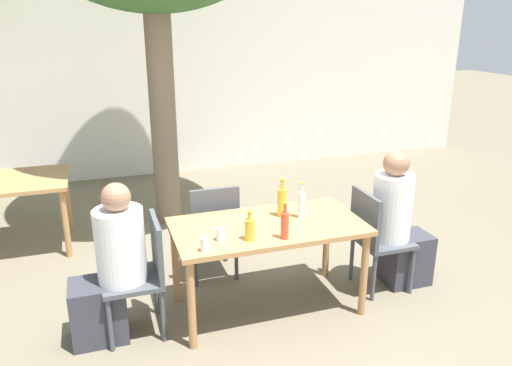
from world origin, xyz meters
name	(u,v)px	position (x,y,z in m)	size (l,w,h in m)	color
ground_plane	(267,307)	(0.00, 0.00, 0.00)	(30.00, 30.00, 0.00)	#706651
cafe_building_wall	(176,81)	(0.00, 4.09, 1.40)	(10.00, 0.08, 2.80)	silver
dining_table_front	(268,234)	(0.00, 0.00, 0.67)	(1.52, 0.80, 0.76)	#B27F4C
dining_table_back	(16,189)	(-2.06, 1.88, 0.65)	(1.03, 0.87, 0.76)	#B27F4C
patio_chair_0	(143,269)	(-0.99, 0.00, 0.52)	(0.44, 0.44, 0.92)	#474C51
patio_chair_1	(375,234)	(0.99, 0.00, 0.52)	(0.44, 0.44, 0.92)	#474C51
patio_chair_2	(213,226)	(-0.30, 0.63, 0.52)	(0.44, 0.44, 0.92)	#474C51
person_seated_0	(111,271)	(-1.23, 0.00, 0.55)	(0.58, 0.36, 1.22)	#383842
person_seated_1	(399,226)	(1.23, 0.00, 0.57)	(0.57, 0.34, 1.26)	#383842
soda_bottle_0	(285,224)	(0.03, -0.29, 0.87)	(0.06, 0.06, 0.29)	#DB4C2D
oil_cruet_1	(250,229)	(-0.22, -0.23, 0.85)	(0.08, 0.08, 0.23)	gold
water_bottle_2	(301,204)	(0.30, 0.04, 0.87)	(0.06, 0.06, 0.30)	silver
oil_cruet_3	(282,202)	(0.17, 0.12, 0.88)	(0.08, 0.08, 0.33)	gold
drinking_glass_0	(205,244)	(-0.58, -0.31, 0.81)	(0.06, 0.06, 0.10)	white
drinking_glass_1	(221,234)	(-0.43, -0.17, 0.80)	(0.07, 0.07, 0.10)	white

